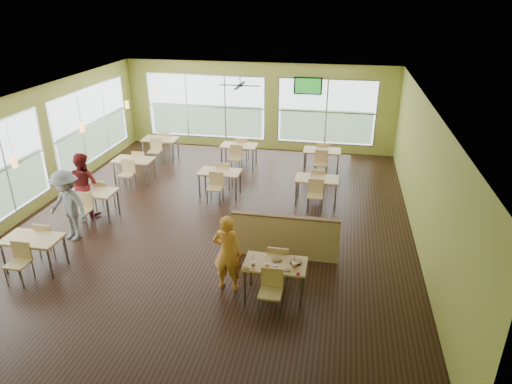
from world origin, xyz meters
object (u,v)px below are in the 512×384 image
(food_basket, at_px, (296,262))
(half_wall_divider, at_px, (285,237))
(main_table, at_px, (275,268))
(man_plaid, at_px, (227,253))

(food_basket, bearing_deg, half_wall_divider, 105.64)
(main_table, height_order, food_basket, main_table)
(man_plaid, distance_m, food_basket, 1.35)
(half_wall_divider, relative_size, food_basket, 9.95)
(main_table, distance_m, man_plaid, 0.98)
(half_wall_divider, relative_size, man_plaid, 1.47)
(main_table, relative_size, half_wall_divider, 0.63)
(half_wall_divider, height_order, man_plaid, man_plaid)
(man_plaid, relative_size, food_basket, 6.78)
(main_table, bearing_deg, food_basket, 9.89)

